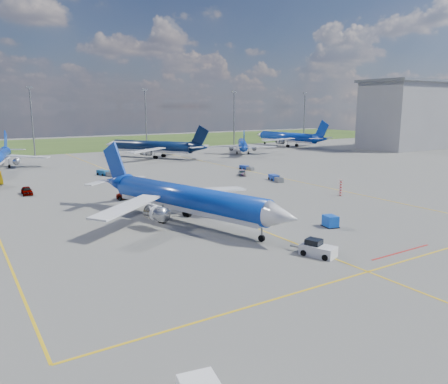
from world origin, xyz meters
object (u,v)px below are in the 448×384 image
bg_jet_ene (287,146)px  baggage_tug_e (246,168)px  warning_post (341,188)px  baggage_tug_w (276,178)px  service_car_c (242,173)px  service_car_b (129,196)px  bg_jet_n (153,158)px  main_airliner (187,223)px  pushback_tug (317,249)px  bg_jet_ne (243,153)px  baggage_tug_c (106,173)px  uld_container (330,221)px  service_car_a (27,191)px

bg_jet_ene → baggage_tug_e: size_ratio=8.88×
warning_post → baggage_tug_w: 19.42m
bg_jet_ene → service_car_c: (-59.59, -53.71, 0.64)m
service_car_b → baggage_tug_w: (34.31, 1.32, -0.06)m
bg_jet_n → service_car_c: bg_jet_n is taller
main_airliner → warning_post: bearing=-13.0°
bg_jet_ene → bg_jet_n: bearing=2.4°
warning_post → pushback_tug: bearing=-141.0°
bg_jet_ne → service_car_b: size_ratio=7.20×
warning_post → service_car_c: (-1.56, 29.51, -0.86)m
bg_jet_ene → main_airliner: 124.37m
service_car_c → baggage_tug_e: 10.12m
bg_jet_n → pushback_tug: 99.47m
bg_jet_ene → service_car_b: bg_jet_ene is taller
bg_jet_ne → baggage_tug_c: (-56.40, -24.34, 0.57)m
bg_jet_ene → pushback_tug: bg_jet_ene is taller
service_car_b → uld_container: bearing=-132.9°
service_car_a → baggage_tug_w: service_car_a is taller
service_car_b → baggage_tug_c: service_car_b is taller
bg_jet_n → bg_jet_ene: (63.07, 7.91, 0.00)m
pushback_tug → uld_container: 12.49m
bg_jet_ene → bg_jet_ne: bearing=16.6°
service_car_a → service_car_c: 47.15m
service_car_b → baggage_tug_w: bearing=-68.4°
uld_container → baggage_tug_c: bearing=113.8°
baggage_tug_c → main_airliner: bearing=-116.2°
warning_post → pushback_tug: (-26.88, -21.73, -0.77)m
pushback_tug → bg_jet_ne: bearing=39.3°
uld_container → baggage_tug_c: (-12.16, 60.90, -0.21)m
bg_jet_ne → baggage_tug_e: bearing=89.8°
service_car_b → baggage_tug_e: size_ratio=0.96×
warning_post → baggage_tug_e: (4.97, 37.24, -1.02)m
bg_jet_ne → baggage_tug_c: 61.43m
bg_jet_n → main_airliner: bearing=35.4°
bg_jet_n → service_car_c: size_ratio=8.92×
service_car_b → bg_jet_n: bearing=-7.3°
main_airliner → uld_container: (15.65, -12.20, 0.78)m
main_airliner → baggage_tug_c: main_airliner is taller
bg_jet_ene → pushback_tug: 135.00m
service_car_b → baggage_tug_c: size_ratio=0.80×
main_airliner → service_car_b: size_ratio=8.71×
bg_jet_ne → service_car_c: bg_jet_ne is taller
bg_jet_ene → baggage_tug_c: bg_jet_ene is taller
baggage_tug_w → baggage_tug_e: (4.56, 17.84, -0.09)m
main_airliner → baggage_tug_w: main_airliner is taller
uld_container → baggage_tug_c: size_ratio=0.35×
bg_jet_ne → bg_jet_ene: bearing=-125.6°
service_car_c → baggage_tug_w: size_ratio=0.79×
pushback_tug → warning_post: bearing=18.5°
baggage_tug_w → baggage_tug_e: baggage_tug_w is taller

